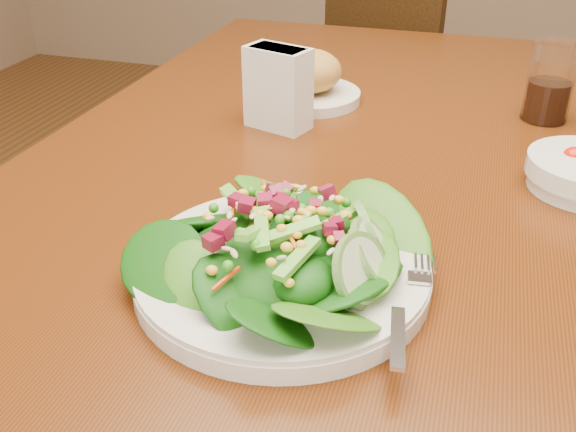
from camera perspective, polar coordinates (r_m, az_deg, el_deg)
The scene contains 6 objects.
dining_table at distance 0.97m, azimuth 5.76°, elevation 0.45°, with size 0.90×1.40×0.75m.
chair_far at distance 2.01m, azimuth 9.50°, elevation 9.57°, with size 0.50×0.50×0.82m.
salad_plate at distance 0.62m, azimuth 0.34°, elevation -3.52°, with size 0.30×0.29×0.08m.
bread_plate at distance 1.10m, azimuth 1.92°, elevation 11.94°, with size 0.17×0.17×0.09m.
drinking_glass at distance 1.09m, azimuth 22.22°, elevation 10.56°, with size 0.07×0.07×0.12m.
napkin_holder at distance 0.98m, azimuth -0.89°, elevation 11.48°, with size 0.11×0.08×0.12m.
Camera 1 is at (0.15, -0.83, 1.13)m, focal length 40.00 mm.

